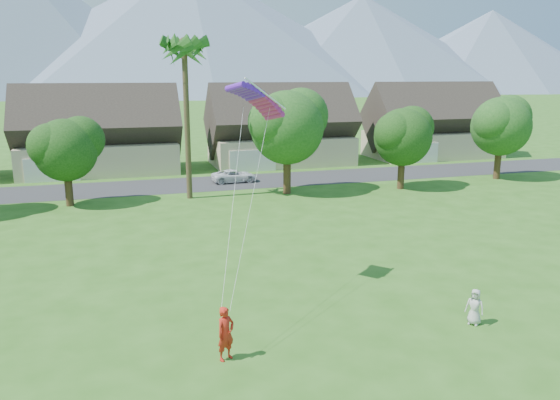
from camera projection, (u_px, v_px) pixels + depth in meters
name	position (u px, v px, depth m)	size (l,w,h in m)	color
ground	(369.00, 381.00, 17.62)	(500.00, 500.00, 0.00)	#2D6019
street	(204.00, 184.00, 49.35)	(90.00, 7.00, 0.01)	#2D2D30
kite_flyer	(226.00, 334.00, 18.76)	(0.70, 0.46, 1.93)	red
watcher	(475.00, 307.00, 21.48)	(0.71, 0.46, 1.46)	#B9B8B4
parked_car	(234.00, 176.00, 50.01)	(1.92, 4.16, 1.16)	white
mountain_ridge	(149.00, 32.00, 256.68)	(540.00, 240.00, 70.00)	slate
houses_row	(194.00, 135.00, 57.11)	(72.75, 8.19, 8.86)	beige
tree_row	(200.00, 138.00, 42.26)	(62.27, 6.67, 8.45)	#47301C
fan_palm	(184.00, 45.00, 41.01)	(3.00, 3.00, 13.80)	#4C3D26
parafoil_kite	(257.00, 97.00, 23.68)	(3.07, 1.51, 0.50)	#651BCB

